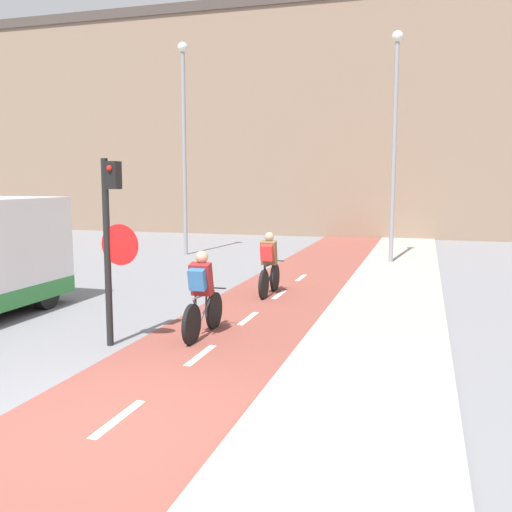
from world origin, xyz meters
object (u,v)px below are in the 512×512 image
Objects in this scene: traffic_light_pole at (111,231)px; street_lamp_far at (184,129)px; cyclist_far at (269,266)px; cyclist_near at (202,297)px; street_lamp_sidewalk at (395,125)px.

street_lamp_far reaches higher than traffic_light_pole.
street_lamp_far reaches higher than cyclist_far.
cyclist_near is (4.85, -10.44, -3.88)m from street_lamp_far.
cyclist_near is (1.20, 0.90, -1.19)m from traffic_light_pole.
traffic_light_pole is 5.10m from cyclist_far.
traffic_light_pole is 1.81× the size of cyclist_far.
street_lamp_far is 12.15m from cyclist_near.
street_lamp_sidewalk is (7.48, -0.20, -0.10)m from street_lamp_far.
street_lamp_far is 9.13m from cyclist_far.
cyclist_near is at bearing -104.36° from street_lamp_sidewalk.
cyclist_far is (0.15, 3.87, -0.00)m from cyclist_near.
street_lamp_far is (-3.65, 11.34, 2.69)m from traffic_light_pole.
cyclist_near is 3.87m from cyclist_far.
cyclist_near is 1.03× the size of cyclist_far.
street_lamp_sidewalk reaches higher than traffic_light_pole.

